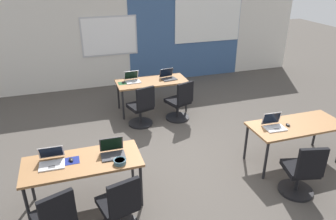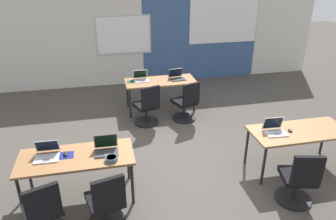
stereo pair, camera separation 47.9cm
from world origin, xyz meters
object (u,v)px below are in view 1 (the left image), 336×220
(laptop_near_left_inner, at_px, (113,152))
(laptop_near_left_end, at_px, (52,161))
(desk_near_left, at_px, (83,165))
(desk_near_right, at_px, (296,127))
(laptop_far_right, at_px, (168,77))
(snack_bowl, at_px, (120,161))
(chair_near_left_inner, at_px, (120,209))
(desk_far_center, at_px, (152,83))
(laptop_far_left, at_px, (132,79))
(mouse_far_left, at_px, (123,82))
(mouse_near_right_inner, at_px, (288,125))
(mouse_near_left_end, at_px, (71,160))
(chair_near_right_inner, at_px, (302,174))
(chair_far_left, at_px, (142,109))
(chair_far_right, at_px, (180,104))
(laptop_near_right_inner, at_px, (274,125))

(laptop_near_left_inner, xyz_separation_m, laptop_near_left_end, (-0.81, 0.04, -0.00))
(desk_near_left, distance_m, desk_near_right, 3.50)
(laptop_far_right, xyz_separation_m, snack_bowl, (-1.66, -3.03, -0.01))
(desk_near_left, bearing_deg, chair_near_left_inner, -62.55)
(laptop_near_left_end, xyz_separation_m, snack_bowl, (0.87, -0.28, -0.01))
(desk_far_center, height_order, laptop_far_left, laptop_far_left)
(chair_near_left_inner, distance_m, mouse_far_left, 3.64)
(desk_near_left, height_order, mouse_far_left, mouse_far_left)
(mouse_near_right_inner, height_order, laptop_far_left, laptop_far_left)
(mouse_near_left_end, distance_m, snack_bowl, 0.68)
(laptop_far_right, bearing_deg, chair_near_right_inner, -84.74)
(chair_near_left_inner, relative_size, chair_far_left, 1.00)
(snack_bowl, bearing_deg, desk_near_right, 4.08)
(desk_near_left, relative_size, chair_far_left, 1.74)
(mouse_far_left, bearing_deg, chair_near_right_inner, -62.03)
(desk_near_right, distance_m, chair_far_left, 3.03)
(chair_far_right, bearing_deg, mouse_near_right_inner, 99.12)
(desk_far_center, bearing_deg, snack_bowl, -112.81)
(mouse_near_right_inner, xyz_separation_m, laptop_far_left, (-2.00, 2.89, 0.03))
(desk_near_left, distance_m, chair_near_right_inner, 3.15)
(desk_near_left, distance_m, chair_far_right, 3.05)
(mouse_near_left_end, xyz_separation_m, chair_far_right, (2.33, 2.06, -0.36))
(mouse_near_right_inner, bearing_deg, chair_near_right_inner, -110.16)
(desk_near_left, bearing_deg, laptop_near_right_inner, 0.48)
(desk_near_right, distance_m, laptop_far_left, 3.62)
(desk_near_left, relative_size, chair_near_left_inner, 1.74)
(chair_near_left_inner, bearing_deg, snack_bowl, -117.15)
(laptop_near_left_inner, bearing_deg, laptop_far_left, 73.73)
(laptop_near_left_inner, relative_size, laptop_far_left, 0.97)
(laptop_near_left_inner, distance_m, chair_far_right, 2.75)
(chair_near_left_inner, relative_size, snack_bowl, 5.18)
(mouse_near_left_end, relative_size, mouse_far_left, 0.98)
(chair_near_left_inner, bearing_deg, laptop_far_right, -130.98)
(laptop_far_left, xyz_separation_m, mouse_far_left, (-0.22, -0.06, -0.03))
(laptop_near_left_end, bearing_deg, desk_near_left, -7.61)
(chair_near_left_inner, distance_m, snack_bowl, 0.63)
(chair_far_right, bearing_deg, desk_far_center, -77.46)
(chair_near_left_inner, relative_size, mouse_near_left_end, 8.32)
(chair_near_right_inner, distance_m, mouse_far_left, 4.13)
(laptop_near_left_inner, bearing_deg, mouse_far_left, 77.63)
(desk_near_left, height_order, laptop_near_left_inner, laptop_near_left_inner)
(laptop_near_right_inner, xyz_separation_m, snack_bowl, (-2.58, -0.24, -0.01))
(chair_far_left, bearing_deg, chair_far_right, 164.91)
(desk_far_center, distance_m, snack_bowl, 3.27)
(chair_near_right_inner, xyz_separation_m, snack_bowl, (-2.55, 0.58, 0.38))
(laptop_near_left_end, bearing_deg, desk_near_right, 0.74)
(mouse_far_left, bearing_deg, snack_bowl, -101.46)
(mouse_near_left_end, bearing_deg, laptop_near_left_end, 176.59)
(mouse_far_left, bearing_deg, desk_far_center, -3.36)
(laptop_near_left_end, distance_m, laptop_near_right_inner, 3.45)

